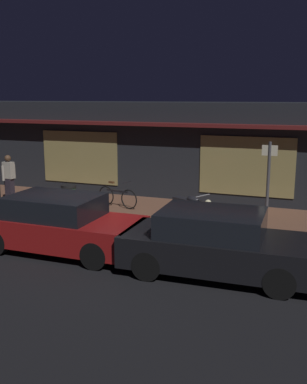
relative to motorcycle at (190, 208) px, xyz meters
The scene contains 10 objects.
ground_plane 2.98m from the motorcycle, 136.38° to the right, with size 60.00×60.00×0.00m, color black.
sidewalk_slab 2.40m from the motorcycle, 154.68° to the left, with size 18.00×4.00×0.15m, color brown.
storefront_building 5.00m from the motorcycle, 115.64° to the left, with size 18.00×3.30×3.60m.
motorcycle is the anchor object (origin of this frame).
bicycle_parked 3.13m from the motorcycle, 157.26° to the left, with size 1.61×0.55×0.91m.
person_photographer 6.77m from the motorcycle, behind, with size 0.40×0.62×1.67m.
sign_post 2.43m from the motorcycle, 25.27° to the left, with size 0.44×0.09×2.40m.
trash_bin 3.95m from the motorcycle, behind, with size 0.48×0.48×0.93m.
parked_car_far 3.86m from the motorcycle, 131.16° to the right, with size 4.10×1.79×1.42m.
parked_car_across 3.34m from the motorcycle, 64.18° to the right, with size 4.15×1.89×1.42m.
Camera 1 is at (5.56, -10.10, 3.81)m, focal length 41.91 mm.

